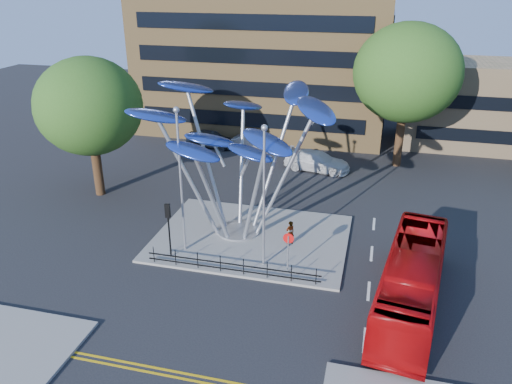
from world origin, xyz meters
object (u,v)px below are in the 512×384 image
(no_entry_sign_island, at_px, (288,246))
(street_lamp_left, at_px, (180,169))
(traffic_light_island, at_px, (168,219))
(parked_car_left, at_px, (211,139))
(tree_right, at_px, (407,73))
(red_bus, at_px, (412,280))
(tree_left, at_px, (89,107))
(parked_car_right, at_px, (317,161))
(parked_car_mid, at_px, (256,142))
(street_lamp_right, at_px, (264,185))
(pedestrian, at_px, (290,233))
(leaf_sculpture, at_px, (237,130))

(no_entry_sign_island, bearing_deg, street_lamp_left, 171.39)
(traffic_light_island, relative_size, no_entry_sign_island, 1.40)
(parked_car_left, bearing_deg, tree_right, -86.87)
(traffic_light_island, bearing_deg, red_bus, -5.53)
(street_lamp_left, bearing_deg, tree_left, 145.62)
(parked_car_right, bearing_deg, red_bus, -148.93)
(parked_car_left, relative_size, parked_car_mid, 1.05)
(street_lamp_right, distance_m, no_entry_sign_island, 3.64)
(no_entry_sign_island, height_order, pedestrian, no_entry_sign_island)
(parked_car_left, xyz_separation_m, parked_car_mid, (4.50, 0.14, -0.07))
(parked_car_mid, xyz_separation_m, parked_car_right, (6.35, -3.89, 0.06))
(street_lamp_right, bearing_deg, parked_car_right, 86.95)
(leaf_sculpture, height_order, parked_car_right, leaf_sculpture)
(pedestrian, bearing_deg, red_bus, 105.84)
(traffic_light_island, bearing_deg, pedestrian, 26.01)
(street_lamp_right, bearing_deg, traffic_light_island, -174.81)
(tree_right, bearing_deg, parked_car_mid, 175.60)
(parked_car_mid, relative_size, parked_car_right, 0.81)
(traffic_light_island, relative_size, red_bus, 0.31)
(tree_right, relative_size, no_entry_sign_island, 4.94)
(no_entry_sign_island, xyz_separation_m, pedestrian, (-0.47, 3.17, -0.88))
(tree_left, distance_m, leaf_sculpture, 12.38)
(no_entry_sign_island, relative_size, parked_car_mid, 0.53)
(leaf_sculpture, height_order, traffic_light_island, leaf_sculpture)
(tree_right, height_order, red_bus, tree_right)
(tree_left, relative_size, parked_car_right, 1.83)
(street_lamp_right, height_order, pedestrian, street_lamp_right)
(leaf_sculpture, height_order, parked_car_mid, leaf_sculpture)
(no_entry_sign_island, bearing_deg, street_lamp_right, 162.13)
(tree_left, bearing_deg, pedestrian, -15.52)
(tree_right, bearing_deg, pedestrian, -111.63)
(tree_left, height_order, red_bus, tree_left)
(traffic_light_island, bearing_deg, leaf_sculpture, 54.96)
(parked_car_left, relative_size, parked_car_right, 0.86)
(red_bus, xyz_separation_m, parked_car_mid, (-13.49, 21.81, -0.77))
(leaf_sculpture, xyz_separation_m, parked_car_left, (-7.43, 16.18, -6.05))
(no_entry_sign_island, height_order, parked_car_right, no_entry_sign_island)
(tree_left, xyz_separation_m, street_lamp_right, (14.50, -7.00, -1.70))
(tree_left, distance_m, parked_car_left, 14.87)
(tree_left, bearing_deg, leaf_sculpture, -15.55)
(street_lamp_right, bearing_deg, leaf_sculpture, 124.91)
(street_lamp_left, relative_size, parked_car_right, 1.56)
(tree_left, height_order, parked_car_mid, tree_left)
(red_bus, xyz_separation_m, parked_car_right, (-7.14, 17.92, -0.71))
(street_lamp_right, relative_size, parked_car_left, 1.72)
(red_bus, distance_m, parked_car_right, 19.30)
(street_lamp_right, relative_size, red_bus, 0.76)
(no_entry_sign_island, relative_size, red_bus, 0.22)
(tree_left, distance_m, red_bus, 24.73)
(street_lamp_left, relative_size, pedestrian, 5.63)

